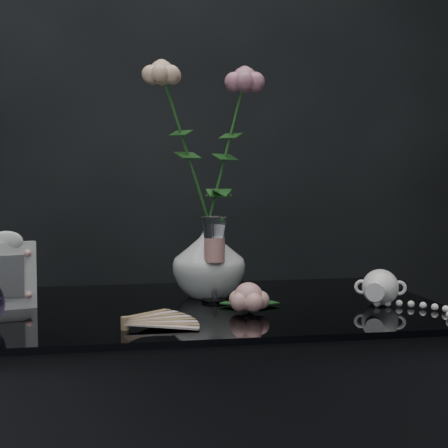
{
  "coord_description": "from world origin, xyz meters",
  "views": [
    {
      "loc": [
        -0.15,
        -1.29,
        1.02
      ],
      "look_at": [
        0.1,
        0.07,
        0.92
      ],
      "focal_mm": 55.0,
      "sensor_mm": 36.0,
      "label": 1
    }
  ],
  "objects": [
    {
      "name": "loose_rose",
      "position": [
        0.12,
        -0.05,
        0.79
      ],
      "size": [
        0.14,
        0.18,
        0.06
      ],
      "primitive_type": null,
      "rotation": [
        0.0,
        0.0,
        -0.09
      ],
      "color": "#E39C92",
      "rests_on": "table"
    },
    {
      "name": "roses",
      "position": [
        0.08,
        0.15,
        1.11
      ],
      "size": [
        0.25,
        0.11,
        0.38
      ],
      "color": "#F3BB94",
      "rests_on": "vase"
    },
    {
      "name": "paper_fan",
      "position": [
        -0.11,
        -0.15,
        0.77
      ],
      "size": [
        0.28,
        0.24,
        0.03
      ],
      "primitive_type": null,
      "rotation": [
        0.0,
        0.0,
        0.2
      ],
      "color": "beige",
      "rests_on": "table"
    },
    {
      "name": "pearl_jar",
      "position": [
        0.4,
        -0.01,
        0.8
      ],
      "size": [
        0.33,
        0.33,
        0.08
      ],
      "primitive_type": null,
      "rotation": [
        0.0,
        0.0,
        -0.35
      ],
      "color": "white",
      "rests_on": "table"
    },
    {
      "name": "picture_frame",
      "position": [
        -0.33,
        0.07,
        0.84
      ],
      "size": [
        0.13,
        0.11,
        0.15
      ],
      "primitive_type": null,
      "rotation": [
        0.0,
        0.0,
        0.26
      ],
      "color": "silver",
      "rests_on": "table"
    },
    {
      "name": "wine_glass",
      "position": [
        0.08,
        0.08,
        0.85
      ],
      "size": [
        0.07,
        0.07,
        0.17
      ],
      "primitive_type": null,
      "rotation": [
        0.0,
        0.0,
        -0.3
      ],
      "color": "white",
      "rests_on": "table"
    },
    {
      "name": "vase",
      "position": [
        0.08,
        0.14,
        0.84
      ],
      "size": [
        0.16,
        0.16,
        0.16
      ],
      "primitive_type": "imported",
      "rotation": [
        0.0,
        0.0,
        0.0
      ],
      "color": "silver",
      "rests_on": "table"
    }
  ]
}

